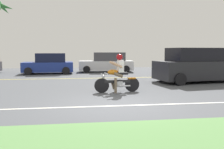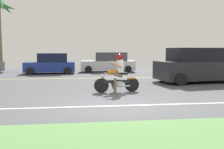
{
  "view_description": "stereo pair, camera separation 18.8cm",
  "coord_description": "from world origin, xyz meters",
  "px_view_note": "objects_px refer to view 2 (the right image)",
  "views": [
    {
      "loc": [
        -1.36,
        -8.05,
        1.78
      ],
      "look_at": [
        0.24,
        3.2,
        0.69
      ],
      "focal_mm": 40.12,
      "sensor_mm": 36.0,
      "label": 1
    },
    {
      "loc": [
        -1.17,
        -8.07,
        1.78
      ],
      "look_at": [
        0.24,
        3.2,
        0.69
      ],
      "focal_mm": 40.12,
      "sensor_mm": 36.0,
      "label": 2
    }
  ],
  "objects_px": {
    "suv_nearby": "(199,66)",
    "parked_car_2": "(109,63)",
    "parked_car_1": "(51,64)",
    "motorcyclist": "(117,76)"
  },
  "relations": [
    {
      "from": "suv_nearby",
      "to": "parked_car_2",
      "type": "height_order",
      "value": "suv_nearby"
    },
    {
      "from": "suv_nearby",
      "to": "motorcyclist",
      "type": "bearing_deg",
      "value": -150.49
    },
    {
      "from": "parked_car_2",
      "to": "suv_nearby",
      "type": "bearing_deg",
      "value": -60.47
    },
    {
      "from": "motorcyclist",
      "to": "parked_car_1",
      "type": "height_order",
      "value": "motorcyclist"
    },
    {
      "from": "suv_nearby",
      "to": "parked_car_1",
      "type": "height_order",
      "value": "suv_nearby"
    },
    {
      "from": "motorcyclist",
      "to": "suv_nearby",
      "type": "distance_m",
      "value": 5.8
    },
    {
      "from": "parked_car_2",
      "to": "motorcyclist",
      "type": "bearing_deg",
      "value": -94.47
    },
    {
      "from": "suv_nearby",
      "to": "parked_car_1",
      "type": "relative_size",
      "value": 1.28
    },
    {
      "from": "parked_car_1",
      "to": "parked_car_2",
      "type": "height_order",
      "value": "parked_car_2"
    },
    {
      "from": "motorcyclist",
      "to": "parked_car_2",
      "type": "bearing_deg",
      "value": 85.53
    }
  ]
}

